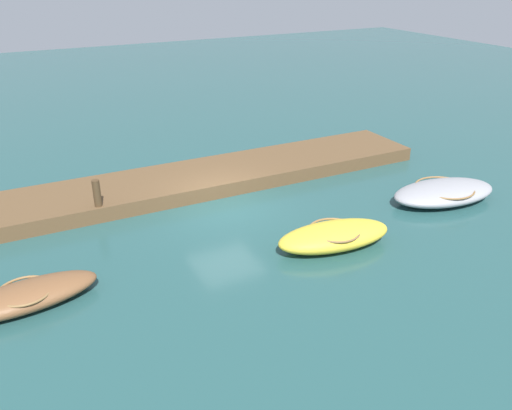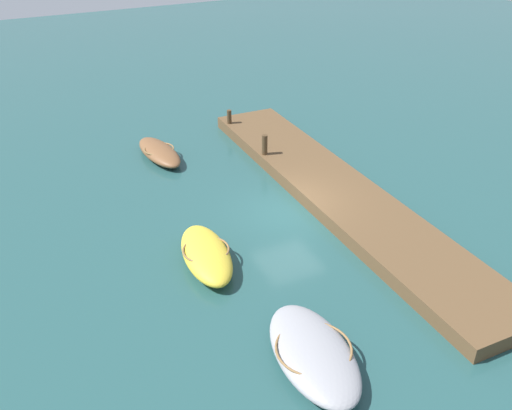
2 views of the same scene
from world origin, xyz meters
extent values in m
plane|color=#234C4C|center=(0.00, 0.00, 0.00)|extent=(84.00, 84.00, 0.00)
cube|color=brown|center=(0.00, -2.33, 0.28)|extent=(19.06, 3.20, 0.56)
ellipsoid|color=gold|center=(-1.85, 4.31, 0.39)|extent=(3.93, 2.00, 0.77)
torus|color=olive|center=(-1.85, 4.31, 0.60)|extent=(1.83, 1.83, 0.07)
ellipsoid|color=brown|center=(7.13, 3.26, 0.32)|extent=(3.88, 1.79, 0.63)
torus|color=olive|center=(7.13, 3.26, 0.49)|extent=(1.60, 1.60, 0.07)
ellipsoid|color=#939399|center=(-7.52, 3.30, 0.36)|extent=(4.38, 2.54, 0.71)
torus|color=olive|center=(-7.52, 3.30, 0.55)|extent=(2.39, 2.39, 0.07)
cylinder|color=#47331E|center=(4.31, -0.98, 1.03)|extent=(0.26, 0.26, 0.96)
cylinder|color=#47331E|center=(8.51, -0.98, 0.91)|extent=(0.24, 0.24, 0.71)
camera|label=1|loc=(7.03, 16.21, 8.30)|focal=37.11mm
camera|label=2|loc=(-17.35, 9.72, 11.95)|focal=40.10mm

